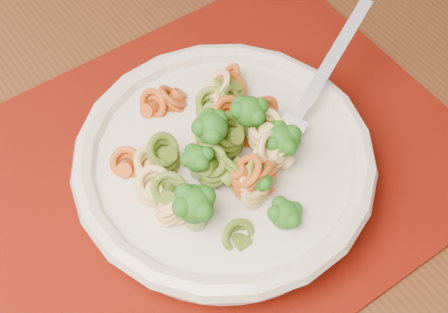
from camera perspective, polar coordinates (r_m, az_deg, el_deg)
dining_table at (r=0.67m, az=-7.10°, el=-1.98°), size 1.46×1.03×0.75m
placemat at (r=0.55m, az=-1.41°, el=-1.18°), size 0.48×0.39×0.00m
pasta_bowl at (r=0.52m, az=0.00°, el=-0.67°), size 0.25×0.25×0.05m
pasta_broccoli_heap at (r=0.50m, az=0.00°, el=0.38°), size 0.21×0.21×0.06m
fork at (r=0.52m, az=6.02°, el=2.35°), size 0.17×0.11×0.08m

